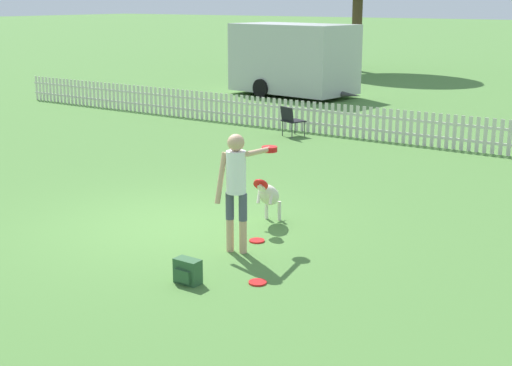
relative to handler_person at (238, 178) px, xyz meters
name	(u,v)px	position (x,y,z in m)	size (l,w,h in m)	color
ground_plane	(172,225)	(-1.59, 0.37, -1.09)	(240.00, 240.00, 0.00)	#4C7A38
handler_person	(238,178)	(0.00, 0.00, 0.00)	(0.46, 1.10, 1.73)	tan
leaping_dog	(268,195)	(-0.36, 1.31, -0.60)	(0.47, 0.99, 0.85)	beige
frisbee_near_handler	(258,282)	(0.91, -0.84, -1.08)	(0.23, 0.23, 0.02)	red
frisbee_near_dog	(257,241)	(-0.02, 0.49, -1.08)	(0.23, 0.23, 0.02)	red
backpack_on_grass	(187,271)	(0.17, -1.35, -0.93)	(0.35, 0.22, 0.32)	#2D5633
picket_fence	(390,125)	(-1.59, 8.76, -0.67)	(27.67, 0.04, 0.84)	beige
folding_chair_center	(291,119)	(-4.05, 7.93, -0.61)	(0.64, 0.65, 0.80)	#333338
equipment_trailer	(293,58)	(-8.32, 14.94, 0.30)	(5.40, 2.90, 2.64)	#B7B7B7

